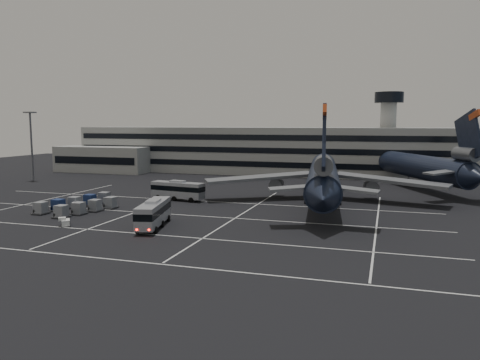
{
  "coord_description": "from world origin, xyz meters",
  "views": [
    {
      "loc": [
        35.19,
        -66.6,
        15.33
      ],
      "look_at": [
        9.68,
        14.01,
        5.0
      ],
      "focal_mm": 35.0,
      "sensor_mm": 36.0,
      "label": 1
    }
  ],
  "objects_px": {
    "bus_far": "(178,189)",
    "tug_a": "(77,206)",
    "bus_near": "(153,212)",
    "uld_cluster": "(80,205)",
    "trijet_main": "(323,176)"
  },
  "relations": [
    {
      "from": "bus_far",
      "to": "tug_a",
      "type": "height_order",
      "value": "bus_far"
    },
    {
      "from": "bus_near",
      "to": "uld_cluster",
      "type": "relative_size",
      "value": 0.68
    },
    {
      "from": "bus_far",
      "to": "uld_cluster",
      "type": "relative_size",
      "value": 0.66
    },
    {
      "from": "tug_a",
      "to": "bus_near",
      "type": "bearing_deg",
      "value": -29.2
    },
    {
      "from": "bus_far",
      "to": "bus_near",
      "type": "bearing_deg",
      "value": -154.81
    },
    {
      "from": "trijet_main",
      "to": "bus_near",
      "type": "xyz_separation_m",
      "value": [
        -21.04,
        -28.74,
        -3.0
      ]
    },
    {
      "from": "uld_cluster",
      "to": "bus_near",
      "type": "bearing_deg",
      "value": -23.59
    },
    {
      "from": "bus_near",
      "to": "bus_far",
      "type": "relative_size",
      "value": 1.04
    },
    {
      "from": "trijet_main",
      "to": "bus_far",
      "type": "relative_size",
      "value": 5.01
    },
    {
      "from": "bus_far",
      "to": "uld_cluster",
      "type": "height_order",
      "value": "bus_far"
    },
    {
      "from": "tug_a",
      "to": "uld_cluster",
      "type": "distance_m",
      "value": 1.41
    },
    {
      "from": "trijet_main",
      "to": "bus_near",
      "type": "distance_m",
      "value": 35.75
    },
    {
      "from": "bus_far",
      "to": "trijet_main",
      "type": "bearing_deg",
      "value": -70.71
    },
    {
      "from": "bus_near",
      "to": "bus_far",
      "type": "bearing_deg",
      "value": 93.18
    },
    {
      "from": "tug_a",
      "to": "bus_far",
      "type": "bearing_deg",
      "value": 42.91
    }
  ]
}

